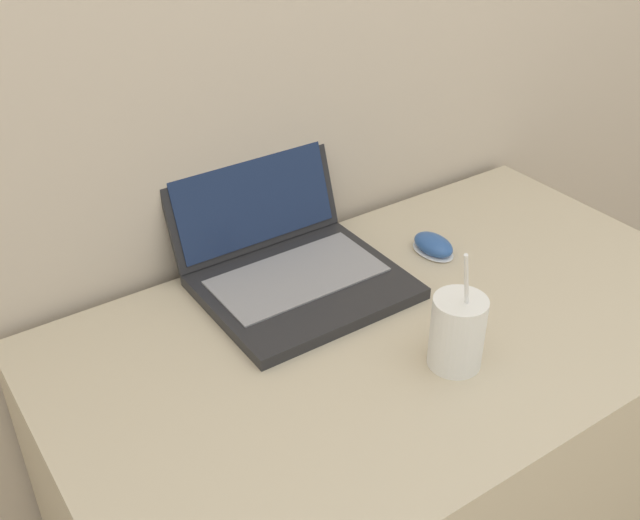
# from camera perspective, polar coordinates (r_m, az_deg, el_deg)

# --- Properties ---
(desk) EXTENTS (1.11, 0.63, 0.71)m
(desk) POSITION_cam_1_polar(r_m,az_deg,el_deg) (1.44, 5.44, -16.10)
(desk) COLOR beige
(desk) RESTS_ON ground_plane
(laptop) EXTENTS (0.32, 0.35, 0.25)m
(laptop) POSITION_cam_1_polar(r_m,az_deg,el_deg) (1.27, -2.73, 0.82)
(laptop) COLOR #232326
(laptop) RESTS_ON desk
(drink_cup) EXTENTS (0.08, 0.08, 0.21)m
(drink_cup) POSITION_cam_1_polar(r_m,az_deg,el_deg) (1.09, 10.38, -5.37)
(drink_cup) COLOR white
(drink_cup) RESTS_ON desk
(computer_mouse) EXTENTS (0.06, 0.09, 0.03)m
(computer_mouse) POSITION_cam_1_polar(r_m,az_deg,el_deg) (1.37, 8.63, 1.09)
(computer_mouse) COLOR white
(computer_mouse) RESTS_ON desk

